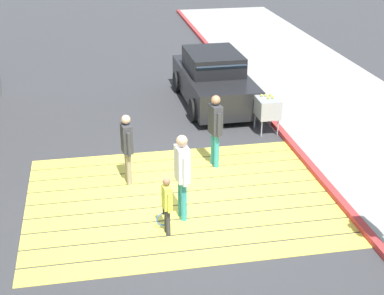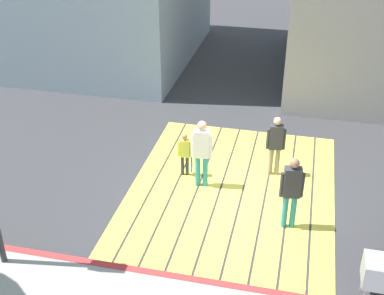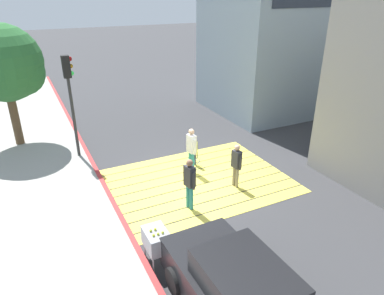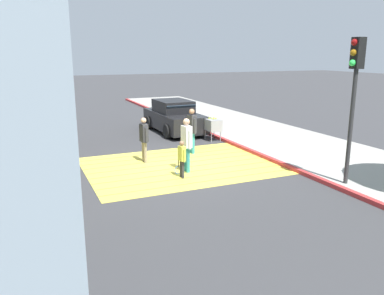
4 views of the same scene
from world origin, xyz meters
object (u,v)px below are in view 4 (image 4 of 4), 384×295
at_px(pedestrian_adult_trailing, 192,128).
at_px(pedestrian_adult_side, 144,137).
at_px(pedestrian_child_with_racket, 182,157).
at_px(traffic_light_corner, 354,82).
at_px(tennis_ball_cart, 213,125).
at_px(car_parked_near_curb, 174,117).
at_px(pedestrian_adult_lead, 187,141).

xyz_separation_m(pedestrian_adult_trailing, pedestrian_adult_side, (2.08, 0.51, -0.08)).
distance_m(pedestrian_adult_side, pedestrian_child_with_racket, 2.27).
bearing_deg(traffic_light_corner, pedestrian_child_with_racket, -34.06).
bearing_deg(tennis_ball_cart, pedestrian_adult_trailing, 44.72).
bearing_deg(pedestrian_child_with_racket, tennis_ball_cart, -126.70).
height_order(car_parked_near_curb, traffic_light_corner, traffic_light_corner).
distance_m(tennis_ball_cart, pedestrian_adult_side, 4.55).
relative_size(pedestrian_adult_lead, pedestrian_adult_trailing, 1.02).
bearing_deg(pedestrian_adult_trailing, traffic_light_corner, 114.79).
distance_m(tennis_ball_cart, pedestrian_adult_trailing, 2.59).
bearing_deg(pedestrian_adult_lead, pedestrian_adult_side, -61.17).
xyz_separation_m(pedestrian_adult_side, pedestrian_child_with_racket, (-0.55, 2.18, -0.28)).
bearing_deg(traffic_light_corner, pedestrian_adult_trailing, -65.21).
xyz_separation_m(car_parked_near_curb, pedestrian_adult_lead, (2.08, 6.47, 0.31)).
bearing_deg(pedestrian_adult_lead, pedestrian_child_with_racket, 52.88).
xyz_separation_m(traffic_light_corner, pedestrian_adult_side, (4.58, -4.91, -2.09)).
distance_m(car_parked_near_curb, pedestrian_adult_trailing, 4.39).
relative_size(traffic_light_corner, pedestrian_adult_side, 2.61).
relative_size(traffic_light_corner, pedestrian_adult_trailing, 2.41).
distance_m(car_parked_near_curb, traffic_light_corner, 10.10).
relative_size(pedestrian_adult_lead, pedestrian_adult_side, 1.10).
bearing_deg(car_parked_near_curb, pedestrian_adult_lead, 72.22).
bearing_deg(pedestrian_adult_side, pedestrian_adult_lead, 118.83).
height_order(tennis_ball_cart, pedestrian_adult_side, pedestrian_adult_side).
bearing_deg(pedestrian_child_with_racket, pedestrian_adult_lead, -127.12).
relative_size(traffic_light_corner, pedestrian_adult_lead, 2.37).
bearing_deg(tennis_ball_cart, pedestrian_adult_side, 30.76).
bearing_deg(car_parked_near_curb, pedestrian_adult_side, 57.95).
bearing_deg(pedestrian_adult_side, pedestrian_child_with_racket, 104.03).
relative_size(car_parked_near_curb, pedestrian_adult_side, 2.66).
relative_size(tennis_ball_cart, pedestrian_child_with_racket, 0.86).
distance_m(car_parked_near_curb, pedestrian_adult_lead, 6.81).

